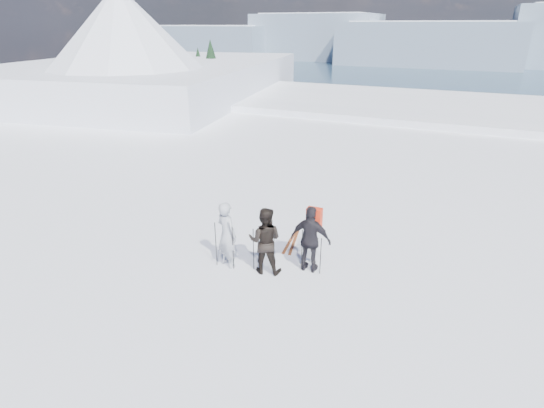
{
  "coord_description": "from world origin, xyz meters",
  "views": [
    {
      "loc": [
        2.26,
        -7.66,
        6.51
      ],
      "look_at": [
        -2.59,
        3.0,
        1.52
      ],
      "focal_mm": 28.0,
      "sensor_mm": 36.0,
      "label": 1
    }
  ],
  "objects_px": {
    "skier_pack": "(311,240)",
    "skier_grey": "(227,235)",
    "skier_dark": "(265,241)",
    "skis_loose": "(292,242)"
  },
  "relations": [
    {
      "from": "skis_loose",
      "to": "skier_grey",
      "type": "bearing_deg",
      "value": -119.47
    },
    {
      "from": "skier_pack",
      "to": "skier_grey",
      "type": "bearing_deg",
      "value": 16.11
    },
    {
      "from": "skier_grey",
      "to": "skier_pack",
      "type": "bearing_deg",
      "value": -139.83
    },
    {
      "from": "skier_grey",
      "to": "skier_pack",
      "type": "distance_m",
      "value": 2.38
    },
    {
      "from": "skier_grey",
      "to": "skier_dark",
      "type": "height_order",
      "value": "skier_grey"
    },
    {
      "from": "skier_grey",
      "to": "skis_loose",
      "type": "bearing_deg",
      "value": -96.81
    },
    {
      "from": "skier_pack",
      "to": "skis_loose",
      "type": "relative_size",
      "value": 1.16
    },
    {
      "from": "skier_grey",
      "to": "skier_dark",
      "type": "bearing_deg",
      "value": -149.87
    },
    {
      "from": "skis_loose",
      "to": "skier_dark",
      "type": "bearing_deg",
      "value": -91.4
    },
    {
      "from": "skier_grey",
      "to": "skier_dark",
      "type": "distance_m",
      "value": 1.14
    }
  ]
}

